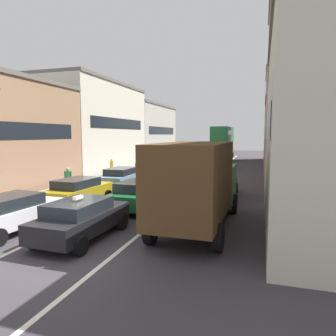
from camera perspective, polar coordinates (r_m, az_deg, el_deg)
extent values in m
plane|color=#3A353B|center=(10.86, -19.72, -15.12)|extent=(140.00, 140.00, 0.00)
cube|color=gray|center=(31.10, -7.47, -0.88)|extent=(2.60, 64.00, 0.14)
cube|color=silver|center=(29.39, 1.43, -1.37)|extent=(0.16, 60.00, 0.01)
cube|color=silver|center=(28.66, 7.99, -1.62)|extent=(0.16, 60.00, 0.01)
cube|color=black|center=(21.25, -26.67, 6.21)|extent=(0.02, 11.73, 1.10)
cube|color=beige|center=(35.12, -14.15, 7.20)|extent=(7.00, 14.57, 9.20)
cube|color=black|center=(33.45, -8.96, 8.16)|extent=(0.02, 11.73, 1.10)
cube|color=#66605B|center=(35.54, -14.36, 14.88)|extent=(7.20, 14.57, 0.30)
cube|color=#B2ADA3|center=(48.27, -5.01, 6.43)|extent=(7.00, 14.57, 8.17)
cube|color=black|center=(47.06, -1.02, 6.96)|extent=(0.02, 11.73, 1.10)
cube|color=#66605B|center=(48.47, -5.06, 11.45)|extent=(7.20, 14.57, 0.30)
cube|color=#936B5B|center=(46.74, 21.95, 8.57)|extent=(7.00, 10.90, 12.33)
cube|color=black|center=(46.63, 17.61, 9.49)|extent=(0.02, 8.80, 1.10)
cube|color=#66605B|center=(47.47, 22.27, 16.20)|extent=(7.20, 10.90, 0.30)
cube|color=gray|center=(35.73, 23.23, 5.45)|extent=(7.00, 10.90, 7.43)
cube|color=black|center=(35.54, 17.58, 6.26)|extent=(0.02, 8.80, 1.10)
cube|color=#66605B|center=(35.93, 23.50, 11.62)|extent=(7.20, 10.90, 0.30)
cube|color=#9E7556|center=(24.99, 26.22, 12.34)|extent=(7.00, 10.90, 13.64)
cube|color=black|center=(24.81, 18.00, 14.31)|extent=(0.02, 8.80, 1.10)
cube|color=black|center=(13.55, 18.15, 7.64)|extent=(0.02, 8.80, 1.10)
cube|color=#1E5933|center=(15.50, 7.78, -2.95)|extent=(2.41, 2.41, 1.90)
cube|color=black|center=(16.63, 8.50, -1.02)|extent=(2.02, 0.04, 0.70)
cube|color=#51381E|center=(11.74, 4.72, -2.16)|extent=(2.43, 5.45, 2.80)
cube|color=white|center=(12.03, -0.92, -0.59)|extent=(0.05, 4.48, 0.90)
cylinder|color=black|center=(16.00, 3.51, -6.09)|extent=(0.31, 0.96, 0.96)
cylinder|color=black|center=(15.61, 12.15, -6.53)|extent=(0.31, 0.96, 0.96)
cylinder|color=black|center=(11.11, -3.23, -11.64)|extent=(0.31, 0.96, 0.96)
cylinder|color=black|center=(10.55, 9.38, -12.71)|extent=(0.31, 0.96, 0.96)
cube|color=black|center=(12.08, -15.70, -9.45)|extent=(1.93, 4.35, 0.70)
cube|color=#1E2328|center=(11.79, -16.33, -7.06)|extent=(1.65, 2.45, 0.52)
cube|color=#F2EACC|center=(11.71, -16.39, -5.29)|extent=(0.17, 0.44, 0.12)
cylinder|color=black|center=(13.84, -15.37, -8.94)|extent=(0.24, 0.65, 0.64)
cylinder|color=black|center=(12.92, -8.50, -9.87)|extent=(0.24, 0.65, 0.64)
cylinder|color=black|center=(11.65, -23.65, -12.14)|extent=(0.24, 0.65, 0.64)
cylinder|color=black|center=(10.54, -16.03, -13.80)|extent=(0.24, 0.65, 0.64)
cube|color=silver|center=(13.94, -26.96, -7.81)|extent=(2.07, 4.41, 0.70)
cube|color=#1E2328|center=(13.69, -27.69, -5.69)|extent=(1.74, 2.51, 0.52)
cylinder|color=black|center=(15.64, -25.19, -7.56)|extent=(0.26, 0.65, 0.64)
cylinder|color=black|center=(14.40, -20.04, -8.50)|extent=(0.26, 0.65, 0.64)
cube|color=#19592D|center=(16.28, -5.50, -5.20)|extent=(1.83, 4.31, 0.70)
cube|color=#1E2328|center=(16.00, -5.80, -3.37)|extent=(1.60, 2.42, 0.52)
cylinder|color=black|center=(18.02, -6.37, -5.23)|extent=(0.22, 0.64, 0.64)
cylinder|color=black|center=(17.37, -0.79, -5.63)|extent=(0.22, 0.64, 0.64)
cylinder|color=black|center=(15.46, -10.79, -7.23)|extent=(0.22, 0.64, 0.64)
cylinder|color=black|center=(14.70, -4.40, -7.84)|extent=(0.22, 0.64, 0.64)
cube|color=#B29319|center=(17.76, -16.22, -4.46)|extent=(2.05, 4.40, 0.70)
cube|color=#1E2328|center=(17.51, -16.67, -2.77)|extent=(1.72, 2.50, 0.52)
cylinder|color=black|center=(19.52, -15.80, -4.55)|extent=(0.26, 0.65, 0.64)
cylinder|color=black|center=(18.50, -11.18, -5.01)|extent=(0.26, 0.65, 0.64)
cylinder|color=black|center=(17.30, -21.56, -6.12)|extent=(0.26, 0.65, 0.64)
cylinder|color=black|center=(16.14, -16.66, -6.81)|extent=(0.26, 0.65, 0.64)
cube|color=#194C8C|center=(21.67, 0.92, -2.31)|extent=(1.96, 4.36, 0.70)
cube|color=#1E2328|center=(21.41, 0.75, -0.91)|extent=(1.67, 2.46, 0.52)
cylinder|color=black|center=(23.39, -0.10, -2.55)|extent=(0.24, 0.65, 0.64)
cylinder|color=black|center=(22.85, 4.27, -2.78)|extent=(0.24, 0.65, 0.64)
cylinder|color=black|center=(20.69, -2.79, -3.71)|extent=(0.24, 0.65, 0.64)
cylinder|color=black|center=(20.08, 2.10, -4.02)|extent=(0.24, 0.65, 0.64)
cube|color=#759EB7|center=(22.67, -8.57, -2.01)|extent=(1.80, 4.30, 0.70)
cube|color=#1E2328|center=(22.42, -8.81, -0.66)|extent=(1.58, 2.41, 0.52)
cylinder|color=black|center=(24.42, -9.01, -2.25)|extent=(0.22, 0.64, 0.64)
cylinder|color=black|center=(23.67, -5.01, -2.47)|extent=(0.22, 0.64, 0.64)
cylinder|color=black|center=(21.87, -12.39, -3.31)|extent=(0.22, 0.64, 0.64)
cylinder|color=black|center=(21.03, -8.01, -3.60)|extent=(0.22, 0.64, 0.64)
cube|color=#A51E1E|center=(26.71, 3.65, -0.71)|extent=(1.90, 4.34, 0.70)
cube|color=#1E2328|center=(26.46, 3.55, 0.45)|extent=(1.64, 2.44, 0.52)
cylinder|color=black|center=(28.40, 2.60, -1.00)|extent=(0.23, 0.64, 0.64)
cylinder|color=black|center=(27.96, 6.23, -1.14)|extent=(0.23, 0.64, 0.64)
cylinder|color=black|center=(25.62, 0.82, -1.78)|extent=(0.23, 0.64, 0.64)
cylinder|color=black|center=(25.13, 4.82, -1.96)|extent=(0.23, 0.64, 0.64)
cube|color=beige|center=(27.24, -3.38, -0.57)|extent=(1.91, 4.34, 0.70)
cube|color=#1E2328|center=(27.00, -3.55, 0.56)|extent=(1.64, 2.45, 0.52)
cylinder|color=black|center=(28.97, -3.98, -0.86)|extent=(0.24, 0.65, 0.64)
cylinder|color=black|center=(28.32, -0.54, -1.01)|extent=(0.24, 0.65, 0.64)
cylinder|color=black|center=(26.32, -6.43, -1.61)|extent=(0.24, 0.65, 0.64)
cylinder|color=black|center=(25.60, -2.69, -1.79)|extent=(0.24, 0.65, 0.64)
cube|color=black|center=(19.78, 9.38, -3.22)|extent=(1.99, 4.37, 0.70)
cube|color=#1E2328|center=(19.50, 9.30, -1.69)|extent=(1.69, 2.47, 0.52)
cylinder|color=black|center=(21.42, 7.64, -3.42)|extent=(0.25, 0.65, 0.64)
cylinder|color=black|center=(21.13, 12.54, -3.65)|extent=(0.25, 0.65, 0.64)
cylinder|color=black|center=(18.62, 5.75, -4.85)|extent=(0.25, 0.65, 0.64)
cylinder|color=black|center=(18.28, 11.39, -5.16)|extent=(0.25, 0.65, 0.64)
cube|color=#BFB793|center=(35.15, 6.93, 2.61)|extent=(2.87, 10.58, 2.40)
cube|color=black|center=(35.13, 6.94, 3.20)|extent=(2.88, 9.95, 0.70)
cylinder|color=black|center=(39.19, 6.30, 1.23)|extent=(0.33, 1.01, 1.00)
cylinder|color=black|center=(38.71, 9.90, 1.11)|extent=(0.33, 1.01, 1.00)
cylinder|color=black|center=(32.50, 3.56, 0.23)|extent=(0.33, 1.01, 1.00)
cylinder|color=black|center=(31.92, 7.89, 0.07)|extent=(0.33, 1.01, 1.00)
cube|color=#1E6033|center=(49.18, 10.13, 3.58)|extent=(2.60, 10.52, 2.40)
cube|color=black|center=(49.17, 10.14, 4.00)|extent=(2.62, 9.89, 0.70)
cube|color=#1E6033|center=(49.13, 10.18, 6.23)|extent=(2.60, 10.52, 2.16)
cube|color=black|center=(49.13, 10.19, 6.51)|extent=(2.62, 9.89, 0.64)
cylinder|color=black|center=(53.14, 9.23, 2.49)|extent=(0.31, 1.00, 1.00)
cylinder|color=black|center=(52.88, 11.92, 2.42)|extent=(0.31, 1.00, 1.00)
cylinder|color=black|center=(46.30, 8.12, 1.96)|extent=(0.31, 1.00, 1.00)
cylinder|color=black|center=(46.00, 11.20, 1.88)|extent=(0.31, 1.00, 1.00)
cylinder|color=#262D47|center=(29.07, -10.38, -0.75)|extent=(0.16, 0.16, 0.82)
cylinder|color=#262D47|center=(28.89, -10.48, -0.79)|extent=(0.16, 0.16, 0.82)
cylinder|color=gold|center=(28.90, -10.46, 0.63)|extent=(0.34, 0.34, 0.60)
sphere|color=tan|center=(28.87, -10.47, 1.45)|extent=(0.24, 0.24, 0.24)
cylinder|color=gold|center=(29.11, -10.34, 0.73)|extent=(0.10, 0.10, 0.55)
cylinder|color=gold|center=(28.69, -10.58, 0.64)|extent=(0.10, 0.10, 0.55)
cylinder|color=#262D47|center=(22.01, -17.86, -3.17)|extent=(0.16, 0.16, 0.82)
cylinder|color=#262D47|center=(22.09, -18.28, -3.15)|extent=(0.16, 0.16, 0.82)
cylinder|color=#338C4C|center=(21.95, -18.13, -1.33)|extent=(0.34, 0.34, 0.60)
sphere|color=tan|center=(21.90, -18.17, -0.24)|extent=(0.24, 0.24, 0.24)
cylinder|color=#338C4C|center=(21.86, -17.61, -1.26)|extent=(0.10, 0.10, 0.55)
cylinder|color=#338C4C|center=(22.04, -18.66, -1.24)|extent=(0.10, 0.10, 0.55)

